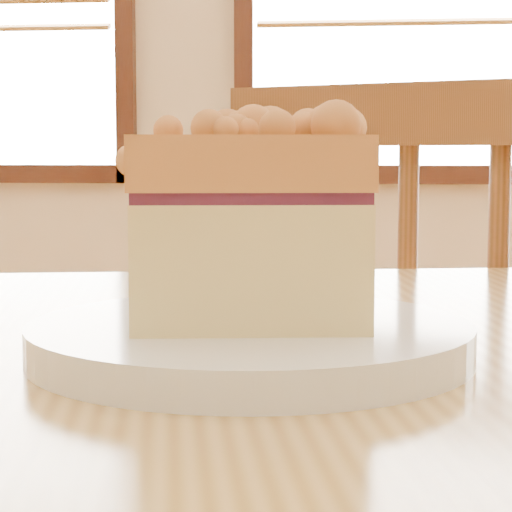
{
  "coord_description": "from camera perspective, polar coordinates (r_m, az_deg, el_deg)",
  "views": [
    {
      "loc": [
        -0.01,
        -0.34,
        0.86
      ],
      "look_at": [
        -0.07,
        0.21,
        0.8
      ],
      "focal_mm": 70.0,
      "sensor_mm": 36.0,
      "label": 1
    }
  ],
  "objects": [
    {
      "name": "plate",
      "position": [
        0.53,
        -0.36,
        -4.93
      ],
      "size": [
        0.23,
        0.23,
        0.02
      ],
      "color": "white",
      "rests_on": "cafe_table_main"
    },
    {
      "name": "cake_slice",
      "position": [
        0.52,
        -0.43,
        2.4
      ],
      "size": [
        0.14,
        0.11,
        0.12
      ],
      "rotation": [
        0.0,
        0.0,
        0.14
      ],
      "color": "#E3C680",
      "rests_on": "plate"
    },
    {
      "name": "cafe_chair_main",
      "position": [
        1.2,
        10.96,
        -12.91
      ],
      "size": [
        0.55,
        0.55,
        0.93
      ],
      "rotation": [
        0.0,
        0.0,
        2.75
      ],
      "color": "brown",
      "rests_on": "ground"
    }
  ]
}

